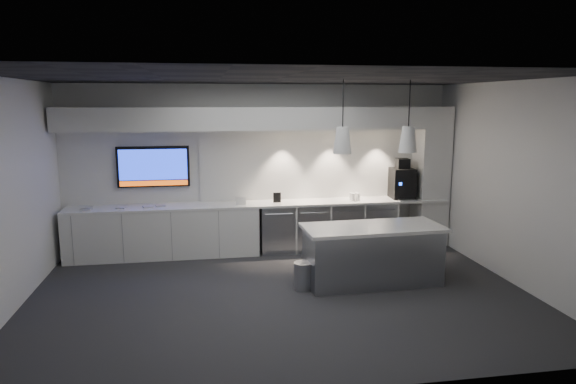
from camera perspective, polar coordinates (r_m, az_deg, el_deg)
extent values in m
plane|color=#2A2A2C|center=(7.39, -0.74, -11.37)|extent=(7.00, 7.00, 0.00)
plane|color=black|center=(6.88, -0.79, 12.56)|extent=(7.00, 7.00, 0.00)
plane|color=silver|center=(9.43, -3.10, 2.75)|extent=(7.00, 0.00, 7.00)
plane|color=silver|center=(4.58, 4.06, -5.16)|extent=(7.00, 0.00, 7.00)
plane|color=silver|center=(7.32, -28.96, -0.64)|extent=(0.00, 7.00, 7.00)
plane|color=silver|center=(8.27, 23.97, 0.85)|extent=(0.00, 7.00, 7.00)
cube|color=white|center=(9.21, -2.83, -1.33)|extent=(6.80, 0.65, 0.04)
cube|color=silver|center=(9.28, -13.63, -4.38)|extent=(3.30, 0.63, 0.86)
cube|color=#94979C|center=(9.34, -1.28, -4.02)|extent=(0.60, 0.61, 0.85)
cube|color=#94979C|center=(9.45, 2.51, -3.86)|extent=(0.60, 0.61, 0.85)
cube|color=#94979C|center=(9.60, 6.19, -3.69)|extent=(0.60, 0.61, 0.85)
cube|color=#94979C|center=(9.79, 9.75, -3.51)|extent=(0.60, 0.61, 0.85)
cube|color=silver|center=(9.61, 4.05, 3.18)|extent=(4.60, 0.03, 1.30)
cube|color=silver|center=(9.06, -2.94, 8.16)|extent=(6.90, 0.60, 0.40)
cube|color=silver|center=(10.05, 15.57, 1.69)|extent=(0.55, 0.55, 2.60)
cube|color=black|center=(9.35, -14.73, 2.74)|extent=(1.25, 0.06, 0.72)
cube|color=#152DCA|center=(9.31, -14.75, 2.96)|extent=(1.17, 0.00, 0.54)
cube|color=#CE490C|center=(9.36, -14.66, 0.95)|extent=(1.17, 0.00, 0.09)
cube|color=#94979C|center=(7.83, 9.33, -7.04)|extent=(2.00, 0.87, 0.83)
cube|color=white|center=(7.71, 9.42, -3.93)|extent=(2.10, 0.97, 0.05)
cylinder|color=#94979C|center=(7.55, 1.74, -9.28)|extent=(0.34, 0.34, 0.40)
cube|color=black|center=(9.84, 12.54, 0.96)|extent=(0.44, 0.49, 0.56)
cube|color=black|center=(9.79, 12.63, 3.11)|extent=(0.24, 0.24, 0.18)
cube|color=#94979C|center=(9.66, 13.04, -0.84)|extent=(0.32, 0.22, 0.03)
cube|color=black|center=(9.22, -1.22, -0.62)|extent=(0.14, 0.03, 0.18)
cube|color=white|center=(9.05, -5.28, -0.99)|extent=(0.18, 0.03, 0.14)
cube|color=#AFAFAF|center=(9.27, -21.46, -1.76)|extent=(0.17, 0.17, 0.02)
cube|color=#AFAFAF|center=(9.18, -18.00, -1.65)|extent=(0.19, 0.19, 0.02)
cube|color=#AFAFAF|center=(9.12, -15.30, -1.59)|extent=(0.20, 0.20, 0.02)
cube|color=#AFAFAF|center=(9.16, -13.98, -1.48)|extent=(0.19, 0.19, 0.02)
cone|color=silver|center=(7.36, 6.07, 5.73)|extent=(0.27, 0.27, 0.38)
cylinder|color=black|center=(7.34, 6.14, 9.93)|extent=(0.02, 0.02, 0.70)
cone|color=silver|center=(7.69, 13.19, 5.70)|extent=(0.27, 0.27, 0.38)
cylinder|color=black|center=(7.67, 13.35, 9.72)|extent=(0.02, 0.02, 0.70)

